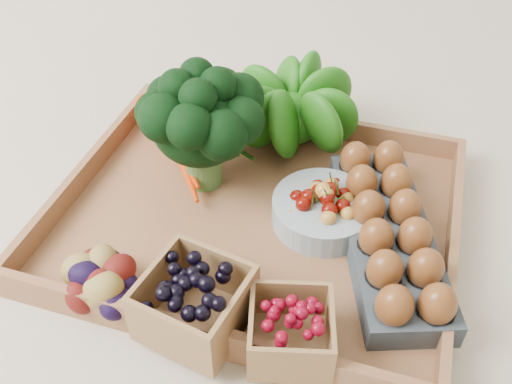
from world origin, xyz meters
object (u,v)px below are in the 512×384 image
(broccoli, at_px, (202,144))
(egg_carton, at_px, (387,239))
(tray, at_px, (256,219))
(cherry_bowl, at_px, (323,211))

(broccoli, xyz_separation_m, egg_carton, (0.28, -0.06, -0.05))
(tray, bearing_deg, broccoli, 153.44)
(broccoli, height_order, cherry_bowl, broccoli)
(cherry_bowl, relative_size, egg_carton, 0.46)
(tray, xyz_separation_m, broccoli, (-0.10, 0.05, 0.08))
(broccoli, height_order, egg_carton, broccoli)
(tray, relative_size, egg_carton, 1.76)
(tray, distance_m, broccoli, 0.13)
(egg_carton, bearing_deg, cherry_bowl, 144.61)
(tray, distance_m, cherry_bowl, 0.10)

